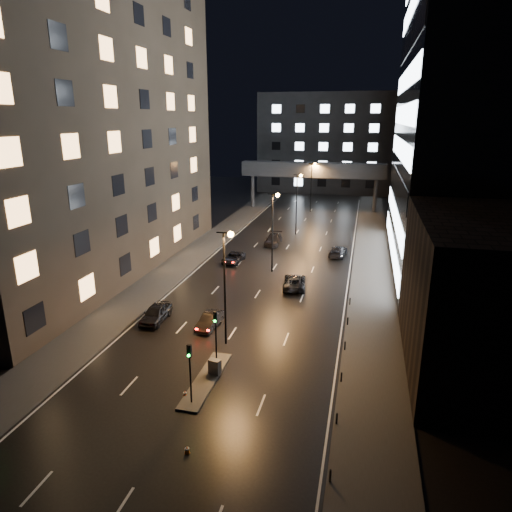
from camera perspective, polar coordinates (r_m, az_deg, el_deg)
The scene contains 25 objects.
ground at distance 69.90m, azimuth 3.99°, elevation 1.15°, with size 160.00×160.00×0.00m, color black.
sidewalk_left at distance 68.38m, azimuth -7.11°, elevation 0.76°, with size 5.00×110.00×0.15m, color #383533.
sidewalk_right at distance 64.24m, azimuth 14.28°, elevation -0.71°, with size 5.00×110.00×0.15m, color #383533.
building_left at distance 60.50m, azimuth -21.01°, elevation 16.85°, with size 15.00×48.00×40.00m, color #2D2319.
building_right_low at distance 38.74m, azimuth 26.18°, elevation -4.46°, with size 10.00×18.00×12.00m, color black.
building_right_glass at distance 64.02m, azimuth 27.67°, elevation 18.28°, with size 20.00×36.00×45.00m, color black.
building_far at distance 125.03m, azimuth 8.74°, elevation 13.79°, with size 34.00×14.00×25.00m, color #333335.
skybridge at distance 97.58m, azimuth 7.12°, elevation 10.56°, with size 30.00×3.00×10.00m.
median_island at distance 35.73m, azimuth -6.24°, elevation -15.11°, with size 1.60×8.00×0.15m, color #383533.
traffic_signal_near at distance 36.33m, azimuth -5.07°, elevation -9.07°, with size 0.28×0.34×4.40m.
traffic_signal_far at distance 31.79m, azimuth -8.28°, elevation -13.24°, with size 0.28×0.34×4.40m.
bollard_row at distance 37.74m, azimuth 10.85°, elevation -12.79°, with size 0.12×25.12×0.90m.
streetlight_near at distance 38.14m, azimuth -3.73°, elevation -2.20°, with size 1.45×0.50×10.15m.
streetlight_mid_a at distance 56.83m, azimuth 2.23°, elevation 4.24°, with size 1.45×0.50×10.15m.
streetlight_mid_b at distance 76.19m, azimuth 5.23°, elevation 7.45°, with size 1.45×0.50×10.15m.
streetlight_far at distance 95.81m, azimuth 7.03°, elevation 9.33°, with size 1.45×0.50×10.15m.
car_away_a at distance 45.50m, azimuth -12.41°, elevation -7.01°, with size 1.93×4.80×1.64m, color black.
car_away_b at distance 43.51m, azimuth -5.77°, elevation -8.02°, with size 1.44×4.13×1.36m, color black.
car_away_c at distance 62.06m, azimuth -2.85°, elevation -0.24°, with size 2.23×4.84×1.34m, color black.
car_away_d at distance 71.05m, azimuth 2.20°, elevation 2.09°, with size 2.19×5.38×1.56m, color black.
car_toward_a at distance 53.07m, azimuth 4.83°, elevation -3.22°, with size 2.47×5.36×1.49m, color black.
car_toward_b at distance 65.88m, azimuth 10.22°, elevation 0.60°, with size 2.10×5.16×1.50m, color black.
utility_cabinet at distance 35.98m, azimuth -5.18°, elevation -13.60°, with size 0.89×0.54×1.18m, color #505053.
cone_a at distance 34.08m, azimuth -8.87°, elevation -16.63°, with size 0.32×0.32×0.50m, color #E2400B.
cone_b at distance 29.44m, azimuth -8.61°, elevation -22.80°, with size 0.34×0.34×0.49m, color orange.
Camera 1 is at (11.00, -26.37, 18.98)m, focal length 32.00 mm.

